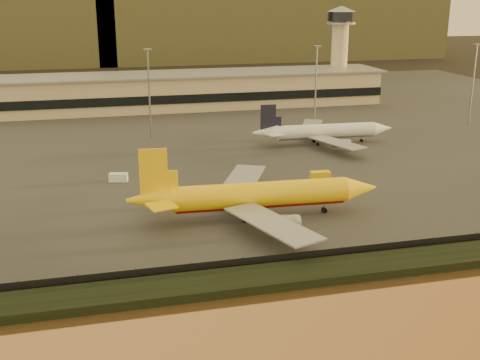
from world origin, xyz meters
name	(u,v)px	position (x,y,z in m)	size (l,w,h in m)	color
ground	(258,237)	(0.00, 0.00, 0.00)	(900.00, 900.00, 0.00)	black
embankment	(289,276)	(0.00, -17.00, 0.70)	(320.00, 7.00, 1.40)	black
tarmac	(178,125)	(0.00, 95.00, 0.10)	(320.00, 220.00, 0.20)	#2D2D2D
perimeter_fence	(281,261)	(0.00, -13.00, 1.30)	(300.00, 0.05, 2.20)	black
terminal_building	(124,93)	(-14.52, 125.55, 6.25)	(202.00, 25.00, 12.60)	tan
control_tower	(340,43)	(70.00, 131.00, 21.66)	(11.20, 11.20, 35.50)	tan
apron_light_masts	(238,83)	(15.00, 75.00, 15.70)	(152.20, 12.20, 25.40)	slate
distant_hills	(92,7)	(-20.74, 340.00, 31.39)	(470.00, 160.00, 70.00)	brown
dhl_cargo_jet	(256,196)	(2.07, 8.67, 4.44)	(47.50, 46.51, 14.20)	yellow
white_narrowbody_jet	(324,132)	(35.74, 59.81, 3.67)	(40.39, 39.41, 11.61)	white
gse_vehicle_yellow	(320,176)	(22.42, 27.97, 1.20)	(4.44, 2.00, 2.00)	yellow
gse_vehicle_white	(118,177)	(-21.70, 38.03, 1.12)	(4.07, 1.83, 1.83)	white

